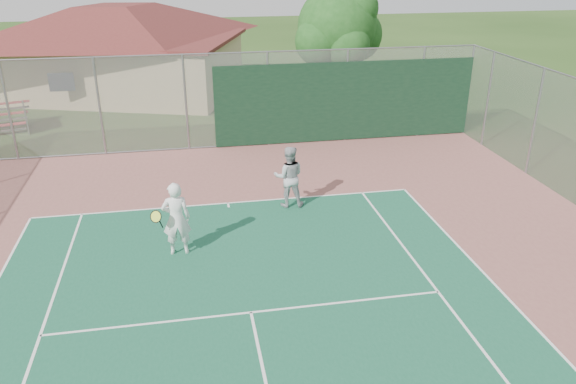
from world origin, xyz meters
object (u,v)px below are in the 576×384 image
object	(u,v)px
clubhouse	(119,41)
tree	(339,29)
player_grey_back	(289,177)
player_white_front	(176,219)

from	to	relation	value
clubhouse	tree	xyz separation A→B (m)	(9.80, -5.68, 1.06)
clubhouse	tree	size ratio (longest dim) A/B	2.48
tree	clubhouse	bearing A→B (deg)	149.91
clubhouse	player_grey_back	bearing A→B (deg)	-50.55
tree	player_white_front	distance (m)	14.02
clubhouse	player_white_front	xyz separation A→B (m)	(2.64, -17.42, -1.69)
tree	player_grey_back	world-z (taller)	tree
tree	player_white_front	xyz separation A→B (m)	(-7.16, -11.74, -2.75)
tree	player_white_front	bearing A→B (deg)	-121.38
player_white_front	tree	bearing A→B (deg)	-122.07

